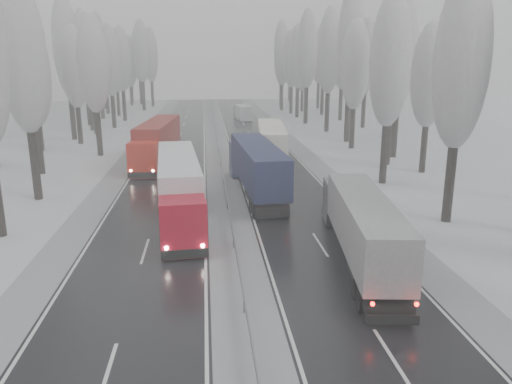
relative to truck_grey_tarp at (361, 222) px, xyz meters
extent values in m
plane|color=silver|center=(-6.87, -9.47, -2.25)|extent=(260.00, 260.00, 0.00)
cube|color=black|center=(-1.62, 20.53, -2.24)|extent=(7.50, 200.00, 0.03)
cube|color=black|center=(-12.12, 20.53, -2.24)|extent=(7.50, 200.00, 0.03)
cube|color=#999BA1|center=(-6.87, 20.53, -2.23)|extent=(3.00, 200.00, 0.04)
cube|color=#999BA1|center=(3.33, 20.53, -2.23)|extent=(2.40, 200.00, 0.04)
cube|color=#999BA1|center=(-17.07, 20.53, -2.23)|extent=(2.40, 200.00, 0.04)
cube|color=slate|center=(-6.87, 20.53, -1.65)|extent=(0.06, 200.00, 0.32)
cube|color=slate|center=(-6.87, 18.53, -1.95)|extent=(0.12, 0.12, 0.60)
cube|color=slate|center=(-6.87, 50.53, -1.95)|extent=(0.12, 0.12, 0.60)
cylinder|color=black|center=(8.17, 6.20, 0.55)|extent=(0.68, 0.68, 5.60)
ellipsoid|color=#989592|center=(8.17, 6.20, 8.55)|extent=(3.60, 3.60, 11.45)
cylinder|color=black|center=(7.64, 17.57, 0.56)|extent=(0.68, 0.68, 5.62)
ellipsoid|color=#989592|center=(7.64, 17.57, 8.59)|extent=(3.60, 3.60, 11.48)
cylinder|color=black|center=(13.15, 21.57, 0.22)|extent=(0.64, 0.64, 4.94)
ellipsoid|color=#989592|center=(13.15, 21.57, 7.27)|extent=(3.60, 3.60, 10.09)
cylinder|color=black|center=(11.03, 25.70, 0.41)|extent=(0.66, 0.66, 5.32)
ellipsoid|color=#989592|center=(11.03, 25.70, 8.02)|extent=(3.60, 3.60, 10.88)
cylinder|color=black|center=(13.25, 29.70, 0.91)|extent=(0.72, 0.72, 6.31)
ellipsoid|color=#989592|center=(13.25, 29.70, 9.92)|extent=(3.60, 3.60, 12.90)
cylinder|color=black|center=(10.15, 36.14, 0.44)|extent=(0.67, 0.67, 5.38)
ellipsoid|color=#989592|center=(10.15, 36.14, 8.12)|extent=(3.60, 3.60, 10.98)
cylinder|color=black|center=(16.44, 40.14, 0.05)|extent=(0.62, 0.62, 4.59)
ellipsoid|color=#989592|center=(16.44, 40.14, 6.61)|extent=(3.60, 3.60, 9.39)
cylinder|color=black|center=(11.03, 41.55, 1.22)|extent=(0.76, 0.76, 6.95)
ellipsoid|color=#989592|center=(11.03, 41.55, 11.15)|extent=(3.60, 3.60, 14.19)
cylinder|color=black|center=(17.94, 45.55, 1.04)|extent=(0.74, 0.74, 6.59)
ellipsoid|color=#989592|center=(17.94, 45.55, 10.46)|extent=(3.60, 3.60, 13.46)
cylinder|color=black|center=(10.69, 51.81, 0.93)|extent=(0.72, 0.72, 6.37)
ellipsoid|color=#989592|center=(10.69, 51.81, 10.03)|extent=(3.60, 3.60, 13.01)
cylinder|color=black|center=(17.85, 55.81, 0.73)|extent=(0.70, 0.70, 5.97)
ellipsoid|color=#989592|center=(17.85, 55.81, 9.27)|extent=(3.60, 3.60, 12.20)
cylinder|color=black|center=(9.47, 62.49, 1.08)|extent=(0.74, 0.74, 6.65)
ellipsoid|color=#989592|center=(9.47, 62.49, 10.58)|extent=(3.60, 3.60, 13.59)
cylinder|color=black|center=(16.84, 66.49, 0.82)|extent=(0.71, 0.71, 6.14)
ellipsoid|color=#989592|center=(16.84, 66.49, 9.59)|extent=(3.60, 3.60, 12.54)
cylinder|color=black|center=(9.69, 72.24, 0.78)|extent=(0.71, 0.71, 6.05)
ellipsoid|color=#989592|center=(9.69, 72.24, 9.43)|extent=(3.60, 3.60, 12.37)
cylinder|color=black|center=(15.61, 76.24, 0.90)|extent=(0.72, 0.72, 6.30)
ellipsoid|color=#989592|center=(15.61, 76.24, 9.90)|extent=(3.60, 3.60, 12.87)
cylinder|color=black|center=(9.76, 79.75, 0.69)|extent=(0.70, 0.70, 5.88)
ellipsoid|color=#989592|center=(9.76, 79.75, 9.08)|extent=(3.60, 3.60, 12.00)
cylinder|color=black|center=(12.90, 83.75, 0.18)|extent=(0.64, 0.64, 4.86)
ellipsoid|color=#989592|center=(12.90, 83.75, 7.12)|extent=(3.60, 3.60, 9.92)
cylinder|color=black|center=(8.86, 86.85, 0.74)|extent=(0.70, 0.70, 5.98)
ellipsoid|color=#989592|center=(8.86, 86.85, 9.28)|extent=(3.60, 3.60, 12.21)
cylinder|color=black|center=(18.07, 90.85, 0.84)|extent=(0.71, 0.71, 6.19)
ellipsoid|color=#989592|center=(18.07, 90.85, 9.68)|extent=(3.60, 3.60, 12.64)
cylinder|color=black|center=(10.17, 96.69, 1.18)|extent=(0.75, 0.75, 6.86)
ellipsoid|color=#989592|center=(10.17, 96.69, 10.97)|extent=(3.60, 3.60, 14.01)
cylinder|color=black|center=(17.15, 100.69, 0.52)|extent=(0.68, 0.68, 5.55)
ellipsoid|color=#989592|center=(17.15, 100.69, 8.45)|extent=(3.60, 3.60, 11.33)
cylinder|color=black|center=(11.86, 107.26, 0.80)|extent=(0.71, 0.71, 6.09)
ellipsoid|color=#989592|center=(11.86, 107.26, 9.50)|extent=(3.60, 3.60, 12.45)
cylinder|color=black|center=(14.68, 111.26, 0.49)|extent=(0.67, 0.67, 5.49)
ellipsoid|color=#989592|center=(14.68, 111.26, 8.33)|extent=(3.60, 3.60, 11.21)
cylinder|color=black|center=(-22.00, 15.10, 0.67)|extent=(0.69, 0.69, 5.83)
ellipsoid|color=#989592|center=(-22.00, 15.10, 9.00)|extent=(3.60, 3.60, 11.92)
cylinder|color=black|center=(-24.62, 24.73, 0.26)|extent=(0.65, 0.65, 5.03)
ellipsoid|color=#989592|center=(-24.62, 24.73, 7.45)|extent=(3.60, 3.60, 10.28)
cylinder|color=black|center=(-20.81, 34.26, 0.47)|extent=(0.67, 0.67, 5.44)
ellipsoid|color=#989592|center=(-20.81, 34.26, 8.23)|extent=(3.60, 3.60, 11.11)
cylinder|color=black|center=(-28.72, 38.26, 0.61)|extent=(0.69, 0.69, 5.72)
ellipsoid|color=#989592|center=(-28.72, 38.26, 8.79)|extent=(3.60, 3.60, 11.69)
cylinder|color=black|center=(-25.13, 43.25, 0.36)|extent=(0.66, 0.66, 5.23)
ellipsoid|color=#989592|center=(-25.13, 43.25, 7.83)|extent=(3.60, 3.60, 10.68)
cylinder|color=black|center=(-26.92, 47.25, 1.05)|extent=(0.74, 0.74, 6.60)
ellipsoid|color=#989592|center=(-26.92, 47.25, 10.48)|extent=(3.60, 3.60, 13.49)
cylinder|color=black|center=(-25.03, 52.88, 0.33)|extent=(0.65, 0.65, 5.16)
ellipsoid|color=#989592|center=(-25.03, 52.88, 7.70)|extent=(3.60, 3.60, 10.54)
cylinder|color=black|center=(-26.42, 56.88, 0.65)|extent=(0.69, 0.69, 5.79)
ellipsoid|color=#989592|center=(-26.42, 56.88, 8.92)|extent=(3.60, 3.60, 11.84)
cylinder|color=black|center=(-23.45, 59.65, 0.57)|extent=(0.68, 0.68, 5.64)
ellipsoid|color=#989592|center=(-23.45, 59.65, 8.63)|extent=(3.60, 3.60, 11.53)
cylinder|color=black|center=(-28.29, 63.65, 1.03)|extent=(0.73, 0.73, 6.56)
ellipsoid|color=#989592|center=(-28.29, 63.65, 10.40)|extent=(3.60, 3.60, 13.40)
cylinder|color=black|center=(-23.20, 69.72, 0.65)|extent=(0.69, 0.69, 5.79)
ellipsoid|color=#989592|center=(-23.20, 69.72, 8.92)|extent=(3.60, 3.60, 11.84)
cylinder|color=black|center=(-27.96, 73.72, 1.07)|extent=(0.74, 0.74, 6.65)
ellipsoid|color=#989592|center=(-27.96, 73.72, 10.57)|extent=(3.60, 3.60, 13.58)
cylinder|color=black|center=(-25.80, 79.07, 0.31)|extent=(0.65, 0.65, 5.12)
ellipsoid|color=#989592|center=(-25.80, 79.07, 7.63)|extent=(3.60, 3.60, 10.46)
cylinder|color=black|center=(-28.69, 83.07, 0.67)|extent=(0.69, 0.69, 5.84)
ellipsoid|color=#989592|center=(-28.69, 83.07, 9.00)|extent=(3.60, 3.60, 11.92)
cylinder|color=black|center=(-21.94, 89.86, 1.09)|extent=(0.74, 0.74, 6.67)
ellipsoid|color=#989592|center=(-21.94, 89.86, 10.62)|extent=(3.60, 3.60, 13.63)
cylinder|color=black|center=(-31.07, 93.86, 0.90)|extent=(0.72, 0.72, 6.31)
ellipsoid|color=#989592|center=(-31.07, 93.86, 9.91)|extent=(3.60, 3.60, 12.88)
cylinder|color=black|center=(-20.92, 99.25, 0.89)|extent=(0.72, 0.72, 6.29)
ellipsoid|color=#989592|center=(-20.92, 99.25, 9.87)|extent=(3.60, 3.60, 12.84)
cylinder|color=black|center=(-26.53, 103.25, 0.18)|extent=(0.64, 0.64, 4.86)
ellipsoid|color=#989592|center=(-26.53, 103.25, 7.11)|extent=(3.60, 3.60, 9.92)
cylinder|color=black|center=(-24.43, 105.84, 1.06)|extent=(0.74, 0.74, 6.63)
ellipsoid|color=#989592|center=(-24.43, 105.84, 10.53)|extent=(3.60, 3.60, 13.54)
cylinder|color=black|center=(-27.20, 109.84, 0.64)|extent=(0.69, 0.69, 5.79)
ellipsoid|color=#989592|center=(-27.20, 109.84, 8.91)|extent=(3.60, 3.60, 11.82)
cube|color=#56565C|center=(0.75, 6.25, -0.70)|extent=(2.62, 2.71, 2.82)
cube|color=black|center=(0.88, 7.42, -0.04)|extent=(2.16, 0.35, 0.94)
cube|color=black|center=(0.90, 7.51, -1.83)|extent=(2.35, 0.42, 0.47)
cube|color=slate|center=(-0.12, -1.03, 0.29)|extent=(3.83, 12.43, 2.63)
cube|color=black|center=(-0.85, -7.15, -1.73)|extent=(2.16, 0.37, 0.42)
cube|color=black|center=(-0.52, -4.39, -1.55)|extent=(2.67, 5.38, 0.42)
cube|color=black|center=(-0.79, -6.64, -1.92)|extent=(2.15, 0.31, 0.56)
cylinder|color=black|center=(-0.32, 5.62, -1.76)|extent=(0.44, 1.01, 0.98)
cylinder|color=black|center=(1.64, 5.39, -1.76)|extent=(0.44, 1.01, 0.98)
cylinder|color=black|center=(-1.55, -4.65, -1.76)|extent=(0.44, 1.01, 0.98)
cylinder|color=black|center=(0.41, -4.88, -1.76)|extent=(0.44, 1.01, 0.98)
cylinder|color=black|center=(-1.69, -5.87, -1.76)|extent=(0.44, 1.01, 0.98)
cylinder|color=black|center=(0.27, -6.10, -1.76)|extent=(0.44, 1.01, 0.98)
sphere|color=#FF0C05|center=(-1.75, -7.11, -0.98)|extent=(0.19, 0.19, 0.19)
sphere|color=#FF0C05|center=(0.03, -7.32, -0.98)|extent=(0.19, 0.19, 0.19)
sphere|color=white|center=(0.01, 7.65, -1.45)|extent=(0.21, 0.21, 0.21)
sphere|color=white|center=(1.79, 7.44, -1.45)|extent=(0.21, 0.21, 0.21)
cube|color=navy|center=(-4.76, 21.99, -0.50)|extent=(2.81, 2.91, 3.18)
cube|color=black|center=(-4.84, 23.32, 0.24)|extent=(2.44, 0.25, 1.06)
cube|color=black|center=(-4.85, 23.42, -1.77)|extent=(2.66, 0.32, 0.53)
cube|color=#141D37|center=(-4.27, 13.73, 0.61)|extent=(3.53, 13.92, 2.97)
cube|color=black|center=(-3.85, 6.80, -1.67)|extent=(2.44, 0.27, 0.48)
cube|color=black|center=(-4.04, 9.92, -1.46)|extent=(2.68, 5.96, 0.48)
cube|color=black|center=(-3.89, 7.38, -1.88)|extent=(2.44, 0.21, 0.64)
cylinder|color=black|center=(-5.82, 21.08, -1.70)|extent=(0.44, 1.12, 1.10)
cylinder|color=black|center=(-3.60, 21.21, -1.70)|extent=(0.44, 1.12, 1.10)
cylinder|color=black|center=(-5.12, 9.43, -1.70)|extent=(0.44, 1.12, 1.10)
cylinder|color=black|center=(-2.90, 9.57, -1.70)|extent=(0.44, 1.12, 1.10)
cylinder|color=black|center=(-5.04, 8.06, -1.70)|extent=(0.44, 1.12, 1.10)
cylinder|color=black|center=(-2.82, 8.19, -1.70)|extent=(0.44, 1.12, 1.10)
sphere|color=#FF0C05|center=(-4.85, 6.67, -0.82)|extent=(0.21, 0.21, 0.21)
sphere|color=#FF0C05|center=(-2.84, 6.79, -0.82)|extent=(0.21, 0.21, 0.21)
sphere|color=white|center=(-5.86, 23.39, -1.35)|extent=(0.23, 0.23, 0.23)
sphere|color=white|center=(-3.85, 23.51, -1.35)|extent=(0.23, 0.23, 0.23)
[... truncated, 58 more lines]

